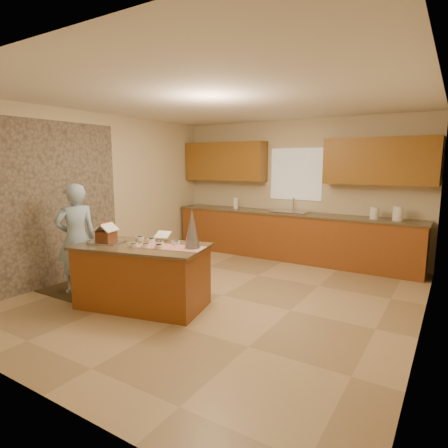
{
  "coord_description": "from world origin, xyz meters",
  "views": [
    {
      "loc": [
        2.73,
        -4.33,
        1.88
      ],
      "look_at": [
        -0.1,
        0.2,
        1.0
      ],
      "focal_mm": 30.09,
      "sensor_mm": 36.0,
      "label": 1
    }
  ],
  "objects_px": {
    "boy": "(76,238)",
    "island_base": "(142,277)",
    "gingerbread_house": "(106,234)",
    "tinsel_tree": "(192,229)"
  },
  "relations": [
    {
      "from": "island_base",
      "to": "boy",
      "type": "relative_size",
      "value": 1.02
    },
    {
      "from": "island_base",
      "to": "tinsel_tree",
      "type": "distance_m",
      "value": 0.97
    },
    {
      "from": "tinsel_tree",
      "to": "gingerbread_house",
      "type": "bearing_deg",
      "value": -162.48
    },
    {
      "from": "island_base",
      "to": "gingerbread_house",
      "type": "distance_m",
      "value": 0.74
    },
    {
      "from": "island_base",
      "to": "boy",
      "type": "xyz_separation_m",
      "value": [
        -1.18,
        -0.1,
        0.41
      ]
    },
    {
      "from": "island_base",
      "to": "tinsel_tree",
      "type": "relative_size",
      "value": 3.27
    },
    {
      "from": "tinsel_tree",
      "to": "boy",
      "type": "distance_m",
      "value": 1.89
    },
    {
      "from": "boy",
      "to": "gingerbread_house",
      "type": "relative_size",
      "value": 5.25
    },
    {
      "from": "island_base",
      "to": "gingerbread_house",
      "type": "xyz_separation_m",
      "value": [
        -0.47,
        -0.16,
        0.55
      ]
    },
    {
      "from": "boy",
      "to": "island_base",
      "type": "bearing_deg",
      "value": 118.37
    }
  ]
}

